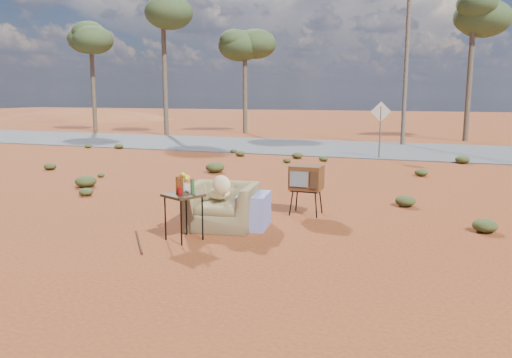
% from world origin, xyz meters
% --- Properties ---
extents(ground, '(140.00, 140.00, 0.00)m').
position_xyz_m(ground, '(0.00, 0.00, 0.00)').
color(ground, '#95441D').
rests_on(ground, ground).
extents(highway, '(140.00, 7.00, 0.04)m').
position_xyz_m(highway, '(0.00, 15.00, 0.02)').
color(highway, '#565659').
rests_on(highway, ground).
extents(dirt_mound, '(26.00, 18.00, 2.00)m').
position_xyz_m(dirt_mound, '(-30.00, 34.00, 0.00)').
color(dirt_mound, '#995425').
rests_on(dirt_mound, ground).
extents(armchair, '(1.55, 1.13, 1.09)m').
position_xyz_m(armchair, '(0.01, 0.52, 0.51)').
color(armchair, olive).
rests_on(armchair, ground).
extents(tv_unit, '(0.65, 0.53, 1.02)m').
position_xyz_m(tv_unit, '(1.13, 2.00, 0.76)').
color(tv_unit, black).
rests_on(tv_unit, ground).
extents(side_table, '(0.74, 0.74, 1.12)m').
position_xyz_m(side_table, '(-0.39, -0.44, 0.83)').
color(side_table, '#362613').
rests_on(side_table, ground).
extents(rusty_bar, '(0.83, 1.09, 0.04)m').
position_xyz_m(rusty_bar, '(-1.00, -0.90, 0.02)').
color(rusty_bar, '#461C12').
rests_on(rusty_bar, ground).
extents(road_sign, '(0.78, 0.06, 2.19)m').
position_xyz_m(road_sign, '(1.50, 12.00, 1.50)').
color(road_sign, brown).
rests_on(road_sign, ground).
extents(eucalyptus_far_left, '(3.20, 3.20, 7.10)m').
position_xyz_m(eucalyptus_far_left, '(-18.00, 20.00, 5.94)').
color(eucalyptus_far_left, brown).
rests_on(eucalyptus_far_left, ground).
extents(eucalyptus_left, '(3.20, 3.20, 8.10)m').
position_xyz_m(eucalyptus_left, '(-12.00, 19.00, 6.92)').
color(eucalyptus_left, brown).
rests_on(eucalyptus_left, ground).
extents(eucalyptus_near_left, '(3.20, 3.20, 6.60)m').
position_xyz_m(eucalyptus_near_left, '(-8.00, 22.00, 5.45)').
color(eucalyptus_near_left, brown).
rests_on(eucalyptus_near_left, ground).
extents(eucalyptus_center, '(3.20, 3.20, 7.60)m').
position_xyz_m(eucalyptus_center, '(5.00, 21.00, 6.43)').
color(eucalyptus_center, brown).
rests_on(eucalyptus_center, ground).
extents(utility_pole_center, '(1.40, 0.20, 8.00)m').
position_xyz_m(utility_pole_center, '(2.00, 17.50, 4.15)').
color(utility_pole_center, brown).
rests_on(utility_pole_center, ground).
extents(scrub_patch, '(17.49, 8.07, 0.33)m').
position_xyz_m(scrub_patch, '(-0.82, 4.41, 0.14)').
color(scrub_patch, '#454E22').
rests_on(scrub_patch, ground).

